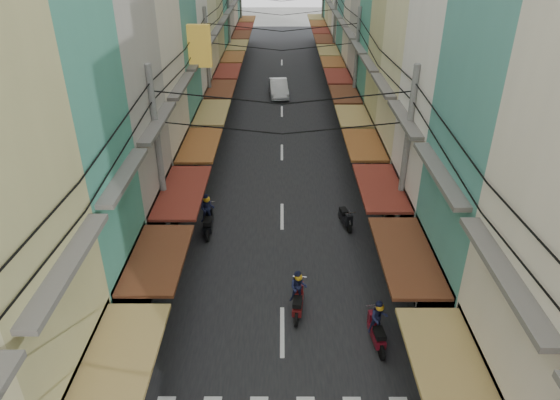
{
  "coord_description": "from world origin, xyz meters",
  "views": [
    {
      "loc": [
        -0.04,
        -15.2,
        12.52
      ],
      "look_at": [
        -0.1,
        4.14,
        1.95
      ],
      "focal_mm": 32.0,
      "sensor_mm": 36.0,
      "label": 1
    }
  ],
  "objects_px": {
    "bicycle": "(416,255)",
    "white_car": "(279,96)",
    "market_umbrella": "(458,269)",
    "traffic_sign": "(421,274)"
  },
  "relations": [
    {
      "from": "bicycle",
      "to": "white_car",
      "type": "bearing_deg",
      "value": 26.4
    },
    {
      "from": "market_umbrella",
      "to": "traffic_sign",
      "type": "xyz_separation_m",
      "value": [
        -1.21,
        0.07,
        -0.26
      ]
    },
    {
      "from": "traffic_sign",
      "to": "market_umbrella",
      "type": "bearing_deg",
      "value": -3.19
    },
    {
      "from": "white_car",
      "to": "bicycle",
      "type": "height_order",
      "value": "white_car"
    },
    {
      "from": "bicycle",
      "to": "traffic_sign",
      "type": "bearing_deg",
      "value": 177.1
    },
    {
      "from": "market_umbrella",
      "to": "traffic_sign",
      "type": "height_order",
      "value": "traffic_sign"
    },
    {
      "from": "white_car",
      "to": "bicycle",
      "type": "distance_m",
      "value": 24.15
    },
    {
      "from": "white_car",
      "to": "traffic_sign",
      "type": "height_order",
      "value": "traffic_sign"
    },
    {
      "from": "bicycle",
      "to": "market_umbrella",
      "type": "height_order",
      "value": "market_umbrella"
    },
    {
      "from": "white_car",
      "to": "bicycle",
      "type": "bearing_deg",
      "value": -80.12
    }
  ]
}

